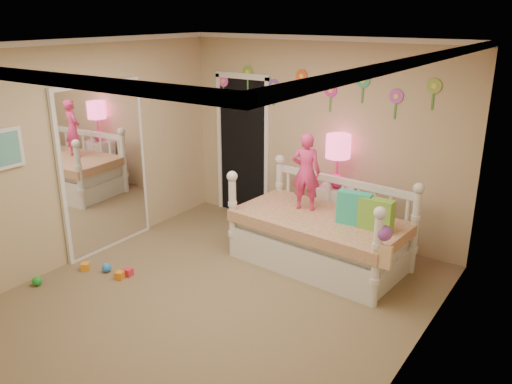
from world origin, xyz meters
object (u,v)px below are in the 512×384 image
Objects in this scene: daybed at (321,221)px; child at (306,172)px; nightstand at (335,214)px; table_lamp at (338,153)px.

daybed is 0.60m from child.
nightstand is at bearing 106.61° from daybed.
child is at bearing -108.82° from nightstand.
child is 1.27× the size of nightstand.
daybed is at bearing 141.98° from child.
daybed is 2.73× the size of nightstand.
daybed is at bearing -85.57° from nightstand.
child is at bearing -101.09° from table_lamp.
child reaches higher than table_lamp.
nightstand is (-0.15, 0.70, -0.18)m from daybed.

